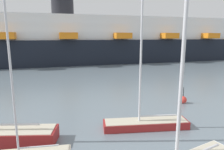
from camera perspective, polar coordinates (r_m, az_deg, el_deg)
The scene contains 3 objects.
sailboat_1 at distance 14.69m, azimuth 9.42°, elevation -12.59°, with size 6.05×2.46×10.70m.
channel_buoy_2 at distance 20.65m, azimuth 19.32°, elevation -6.55°, with size 0.69×0.69×1.55m.
cruise_ship at distance 53.74m, azimuth 6.12°, elevation 9.48°, with size 99.44×17.03×15.77m.
Camera 1 is at (-6.74, -4.54, 6.36)m, focal length 32.53 mm.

